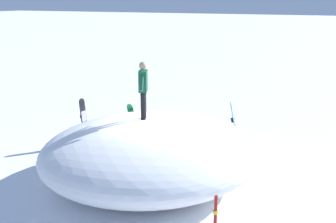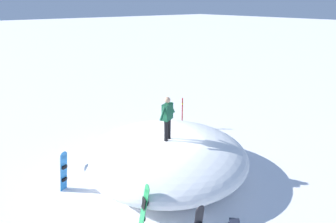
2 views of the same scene
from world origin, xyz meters
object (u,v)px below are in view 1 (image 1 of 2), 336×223
(snowboard_secondary_upright, at_px, (84,121))
(snowboard_primary_upright, at_px, (234,125))
(snowboard_tertiary_upright, at_px, (133,124))
(backpack_near, at_px, (118,131))
(snowboarder_standing, at_px, (143,87))
(backpack_far, at_px, (56,155))

(snowboard_secondary_upright, bearing_deg, snowboard_primary_upright, -160.12)
(snowboard_tertiary_upright, bearing_deg, backpack_near, -35.97)
(snowboard_primary_upright, bearing_deg, snowboard_tertiary_upright, 19.88)
(snowboard_tertiary_upright, distance_m, backpack_near, 1.48)
(snowboarder_standing, relative_size, snowboard_tertiary_upright, 1.02)
(snowboard_tertiary_upright, bearing_deg, backpack_far, 52.06)
(snowboard_primary_upright, xyz_separation_m, snowboard_tertiary_upright, (3.29, 1.19, -0.05))
(snowboard_primary_upright, distance_m, snowboard_tertiary_upright, 3.49)
(snowboarder_standing, height_order, snowboard_tertiary_upright, snowboarder_standing)
(snowboarder_standing, distance_m, snowboard_tertiary_upright, 3.17)
(snowboarder_standing, relative_size, backpack_near, 2.60)
(backpack_far, bearing_deg, snowboarder_standing, -178.98)
(snowboard_tertiary_upright, distance_m, backpack_far, 2.76)
(snowboard_secondary_upright, relative_size, snowboard_tertiary_upright, 1.08)
(backpack_near, bearing_deg, snowboarder_standing, 132.41)
(snowboard_primary_upright, relative_size, backpack_far, 3.25)
(backpack_far, bearing_deg, snowboard_tertiary_upright, -127.94)
(snowboard_secondary_upright, height_order, snowboard_tertiary_upright, snowboard_secondary_upright)
(snowboarder_standing, height_order, snowboard_secondary_upright, snowboarder_standing)
(snowboard_secondary_upright, height_order, backpack_near, snowboard_secondary_upright)
(snowboard_secondary_upright, xyz_separation_m, backpack_far, (0.03, 1.53, -0.71))
(snowboard_secondary_upright, height_order, backpack_far, snowboard_secondary_upright)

